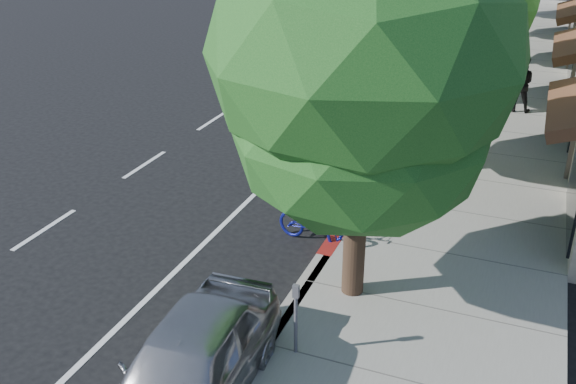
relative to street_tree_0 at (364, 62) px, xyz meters
The scene contains 14 objects.
ground 4.93m from the street_tree_0, 114.23° to the left, with size 120.00×120.00×0.00m, color black.
sidewalk 10.99m from the street_tree_0, 82.03° to the left, with size 4.60×56.00×0.15m, color gray.
curb 10.94m from the street_tree_0, 95.14° to the left, with size 0.30×56.00×0.15m, color #9E998E.
curb_red_segment 5.35m from the street_tree_0, 106.70° to the left, with size 0.32×4.00×0.15m, color maroon.
street_tree_0 is the anchor object (origin of this frame).
street_tree_1 6.00m from the street_tree_0, 90.00° to the left, with size 4.94×4.94×7.32m.
cyclist 6.23m from the street_tree_0, 100.73° to the left, with size 0.59×0.39×1.62m, color white.
bicycle 4.47m from the street_tree_0, 128.21° to the left, with size 0.62×1.79×0.94m, color navy.
silver_suv 10.04m from the street_tree_0, 106.68° to the left, with size 2.85×6.19×1.72m, color #ABACB0.
dark_sedan 12.05m from the street_tree_0, 101.56° to the left, with size 1.67×4.79×1.58m, color #212427.
white_pickup 17.75m from the street_tree_0, 98.12° to the left, with size 2.10×5.16×1.50m, color silver.
dark_suv_far 26.43m from the street_tree_0, 94.21° to the left, with size 2.16×5.37×1.83m, color black.
near_car_a 5.30m from the street_tree_0, 111.76° to the right, with size 1.64×4.09×1.39m, color #A5A5A9.
pedestrian 12.87m from the street_tree_0, 80.43° to the left, with size 0.90×0.70×1.84m, color black.
Camera 1 is at (3.46, -11.65, 6.84)m, focal length 40.00 mm.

